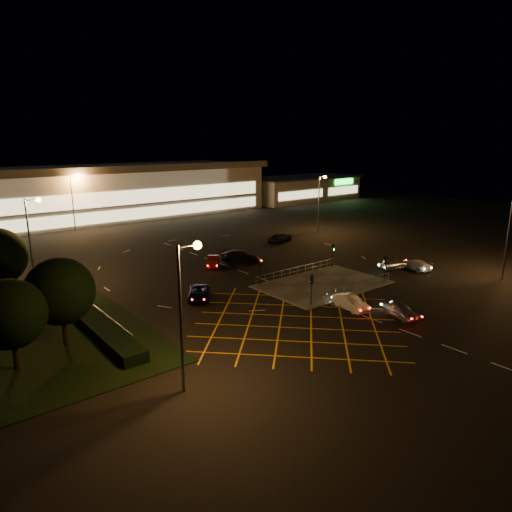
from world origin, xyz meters
TOP-DOWN VIEW (x-y plane):
  - ground at (0.00, 0.00)m, footprint 180.00×180.00m
  - pedestrian_island at (2.00, -2.00)m, footprint 14.00×9.00m
  - grass_verge at (-28.00, 6.00)m, footprint 18.00×30.00m
  - hedge at (-23.00, 6.00)m, footprint 2.00×26.00m
  - supermarket at (0.00, 61.95)m, footprint 72.00×26.50m
  - retail_unit_a at (46.00, 53.97)m, footprint 18.80×14.80m
  - retail_unit_b at (62.00, 53.96)m, footprint 14.80×14.80m
  - streetlight_sw at (-21.56, -12.00)m, footprint 1.78×0.56m
  - streetlight_se at (20.44, -14.00)m, footprint 1.78×0.56m
  - streetlight_nw at (-23.56, 18.00)m, footprint 1.78×0.56m
  - streetlight_ne at (24.44, 20.00)m, footprint 1.78×0.56m
  - streetlight_far_left at (-9.56, 48.00)m, footprint 1.78×0.56m
  - streetlight_far_right at (30.44, 50.00)m, footprint 1.78×0.56m
  - signal_sw at (-4.00, -5.99)m, footprint 0.28×0.30m
  - signal_se at (8.00, -5.99)m, footprint 0.28×0.30m
  - signal_nw at (-4.00, 1.99)m, footprint 0.28×0.30m
  - signal_ne at (8.00, 1.99)m, footprint 0.28×0.30m
  - tree_a at (-30.00, -2.00)m, footprint 5.04×5.04m
  - tree_e at (-26.00, 0.00)m, footprint 5.40×5.40m
  - car_near_silver at (0.48, -13.32)m, footprint 2.55×4.23m
  - car_queue_white at (-1.57, -9.00)m, footprint 2.12×4.38m
  - car_left_blue at (-11.67, 2.78)m, footprint 4.49×5.15m
  - car_far_dkgrey at (0.62, 12.11)m, footprint 5.08×5.53m
  - car_right_silver at (14.04, -3.22)m, footprint 4.68×2.80m
  - car_circ_red at (-3.55, 12.42)m, footprint 3.64×4.23m
  - car_east_grey at (13.28, 18.14)m, footprint 5.67×4.09m
  - car_approach_white at (15.91, -4.91)m, footprint 2.61×4.72m

SIDE VIEW (x-z plane):
  - ground at x=0.00m, z-range 0.00..0.00m
  - grass_verge at x=-28.00m, z-range 0.00..0.08m
  - pedestrian_island at x=2.00m, z-range 0.00..0.12m
  - hedge at x=-23.00m, z-range 0.00..1.00m
  - car_approach_white at x=15.91m, z-range 0.00..1.29m
  - car_left_blue at x=-11.67m, z-range 0.00..1.32m
  - car_near_silver at x=0.48m, z-range 0.00..1.35m
  - car_circ_red at x=-3.55m, z-range 0.00..1.38m
  - car_queue_white at x=-1.57m, z-range 0.00..1.38m
  - car_east_grey at x=13.28m, z-range 0.00..1.43m
  - car_right_silver at x=14.04m, z-range 0.00..1.49m
  - car_far_dkgrey at x=0.62m, z-range 0.00..1.56m
  - signal_sw at x=-4.00m, z-range 0.79..3.94m
  - signal_se at x=8.00m, z-range 0.79..3.94m
  - signal_nw at x=-4.00m, z-range 0.79..3.94m
  - signal_ne at x=8.00m, z-range 0.79..3.94m
  - retail_unit_a at x=46.00m, z-range 0.04..6.39m
  - retail_unit_b at x=62.00m, z-range 0.05..6.40m
  - tree_a at x=-30.00m, z-range 0.90..7.76m
  - tree_e at x=-26.00m, z-range 0.97..8.32m
  - supermarket at x=0.00m, z-range 0.06..10.56m
  - streetlight_sw at x=-21.56m, z-range 1.55..11.58m
  - streetlight_se at x=20.44m, z-range 1.55..11.58m
  - streetlight_nw at x=-23.56m, z-range 1.55..11.58m
  - streetlight_ne at x=24.44m, z-range 1.55..11.58m
  - streetlight_far_left at x=-9.56m, z-range 1.55..11.58m
  - streetlight_far_right at x=30.44m, z-range 1.55..11.58m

